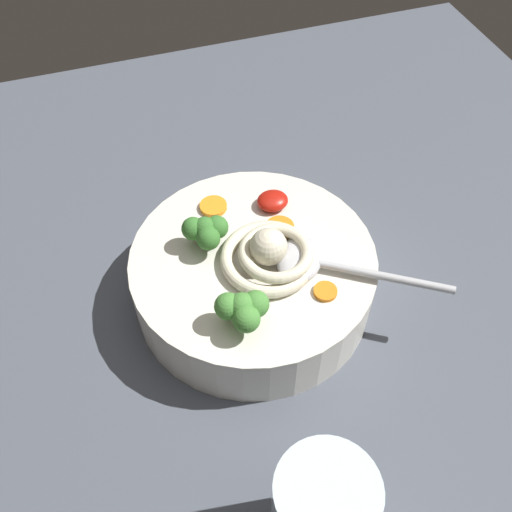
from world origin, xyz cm
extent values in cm
cube|color=#474C56|center=(0.00, 0.00, 1.29)|extent=(106.72, 106.72, 2.59)
cylinder|color=silver|center=(0.32, 3.61, 5.92)|extent=(25.06, 25.06, 6.66)
cylinder|color=olive|center=(0.32, 3.61, 6.19)|extent=(22.05, 22.05, 6.13)
torus|color=beige|center=(1.21, 2.49, 9.91)|extent=(9.58, 9.58, 1.32)
torus|color=beige|center=(1.83, 2.08, 10.97)|extent=(10.27, 10.27, 1.19)
sphere|color=beige|center=(1.21, 2.49, 11.63)|extent=(3.72, 3.72, 3.72)
ellipsoid|color=#B7B7BC|center=(4.00, 1.24, 10.05)|extent=(6.95, 7.43, 1.60)
cylinder|color=#B7B7BC|center=(10.31, -2.82, 10.05)|extent=(13.04, 8.79, 0.80)
ellipsoid|color=#B2190F|center=(4.22, 9.70, 10.01)|extent=(3.37, 3.04, 1.52)
cylinder|color=#7A9E60|center=(-4.01, 6.60, 9.90)|extent=(1.21, 1.21, 1.30)
sphere|color=#38752D|center=(-4.01, 6.60, 11.74)|extent=(2.39, 2.39, 2.39)
sphere|color=#38752D|center=(-2.81, 6.60, 11.53)|extent=(2.39, 2.39, 2.39)
sphere|color=#38752D|center=(-5.09, 7.03, 11.64)|extent=(2.39, 2.39, 2.39)
sphere|color=#38752D|center=(-4.01, 5.41, 11.57)|extent=(2.39, 2.39, 2.39)
cylinder|color=#7A9E60|center=(-3.34, -3.45, 9.94)|extent=(1.29, 1.29, 1.38)
sphere|color=#478938|center=(-3.34, -3.45, 11.89)|extent=(2.53, 2.53, 2.53)
sphere|color=#478938|center=(-2.08, -3.45, 11.66)|extent=(2.53, 2.53, 2.53)
sphere|color=#478938|center=(-4.49, -2.99, 11.78)|extent=(2.53, 2.53, 2.53)
sphere|color=#478938|center=(-3.34, -4.71, 11.71)|extent=(2.53, 2.53, 2.53)
cylinder|color=orange|center=(5.17, -2.77, 9.47)|extent=(2.28, 2.28, 0.43)
cylinder|color=orange|center=(3.77, 6.15, 9.56)|extent=(2.98, 2.98, 0.63)
cylinder|color=orange|center=(-1.94, 11.37, 9.50)|extent=(2.94, 2.94, 0.51)
camera|label=1|loc=(-11.16, -30.93, 54.23)|focal=40.44mm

